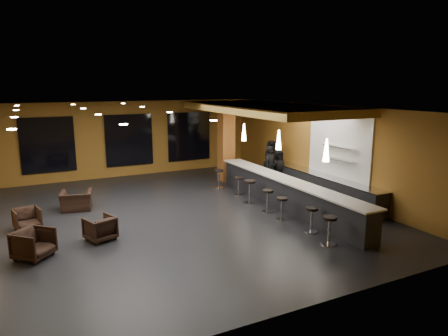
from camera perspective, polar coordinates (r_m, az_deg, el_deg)
name	(u,v)px	position (r m, az deg, el deg)	size (l,w,h in m)	color
floor	(177,216)	(13.53, -6.70, -6.78)	(12.00, 13.00, 0.10)	black
ceiling	(174,107)	(12.85, -7.09, 8.62)	(12.00, 13.00, 0.10)	black
wall_back	(129,139)	(19.29, -13.47, 4.08)	(12.00, 0.10, 3.50)	brown
wall_front	(298,225)	(7.44, 10.55, -8.07)	(12.00, 0.10, 3.50)	brown
wall_right	(322,150)	(16.10, 13.85, 2.56)	(0.10, 13.00, 3.50)	brown
wood_soffit	(265,108)	(15.51, 5.87, 8.49)	(3.60, 8.00, 0.28)	#B88935
window_left	(48,145)	(18.73, -23.87, 3.01)	(2.20, 0.06, 2.40)	black
window_center	(129,140)	(19.20, -13.39, 3.90)	(2.20, 0.06, 2.40)	black
window_right	(189,136)	(20.08, -5.01, 4.51)	(2.20, 0.06, 2.40)	black
tile_backsplash	(339,147)	(15.26, 16.05, 2.90)	(0.06, 3.20, 2.40)	white
bar_counter	(285,194)	(14.14, 8.74, -3.68)	(0.60, 8.00, 1.00)	black
bar_top	(286,179)	(14.01, 8.81, -1.61)	(0.78, 8.10, 0.05)	silver
prep_counter	(321,186)	(15.73, 13.67, -2.55)	(0.70, 6.00, 0.86)	black
prep_top	(321,175)	(15.63, 13.75, -0.94)	(0.72, 6.00, 0.03)	silver
wall_shelf_lower	(339,159)	(15.09, 16.08, 1.25)	(0.30, 1.50, 0.03)	silver
wall_shelf_upper	(340,147)	(15.01, 16.18, 2.94)	(0.30, 1.50, 0.03)	silver
column	(226,142)	(17.76, 0.31, 3.76)	(0.60, 0.60, 3.50)	brown
pendant_0	(326,150)	(12.21, 14.41, 2.50)	(0.20, 0.20, 0.70)	white
pendant_1	(279,140)	(14.17, 7.82, 4.02)	(0.20, 0.20, 0.70)	white
pendant_2	(244,132)	(16.28, 2.86, 5.13)	(0.20, 0.20, 0.70)	white
staff_a	(270,167)	(16.69, 6.64, 0.14)	(0.65, 0.42, 1.77)	black
staff_b	(272,162)	(17.40, 6.86, 0.82)	(0.92, 0.72, 1.89)	black
staff_c	(278,168)	(17.09, 7.71, 0.02)	(0.76, 0.50, 1.56)	black
armchair_a	(34,244)	(11.15, -25.54, -9.77)	(0.79, 0.81, 0.74)	black
armchair_b	(100,228)	(11.73, -17.29, -8.22)	(0.72, 0.74, 0.68)	black
armchair_c	(27,219)	(13.34, -26.30, -6.54)	(0.70, 0.72, 0.65)	black
armchair_d	(76,201)	(14.69, -20.34, -4.39)	(1.02, 0.89, 0.66)	black
bar_stool_0	(329,227)	(11.19, 14.82, -8.11)	(0.41, 0.41, 0.80)	silver
bar_stool_1	(312,216)	(11.99, 12.40, -6.77)	(0.38, 0.38, 0.76)	silver
bar_stool_2	(282,206)	(12.89, 8.26, -5.34)	(0.37, 0.37, 0.74)	silver
bar_stool_3	(268,198)	(13.58, 6.25, -4.27)	(0.40, 0.40, 0.78)	silver
bar_stool_4	(250,189)	(14.50, 3.69, -2.97)	(0.44, 0.44, 0.86)	silver
bar_stool_5	(239,184)	(15.59, 2.10, -2.24)	(0.36, 0.36, 0.72)	silver
bar_stool_6	(219,176)	(16.60, -0.76, -1.19)	(0.40, 0.40, 0.79)	silver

